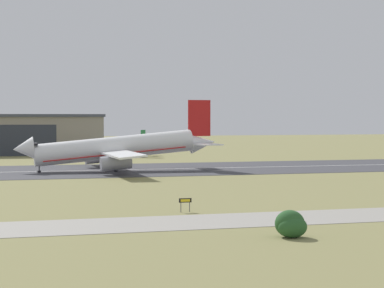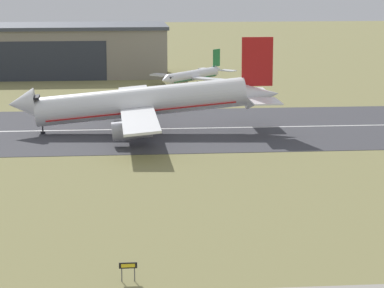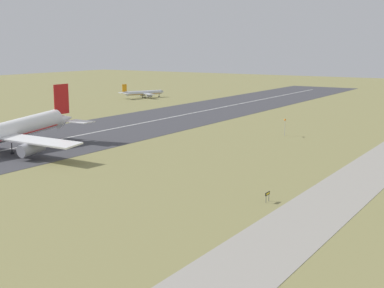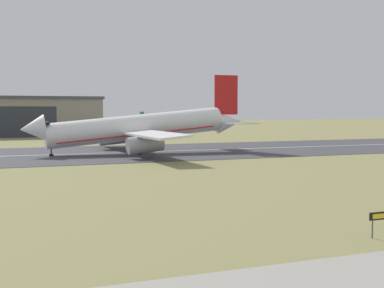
% 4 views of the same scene
% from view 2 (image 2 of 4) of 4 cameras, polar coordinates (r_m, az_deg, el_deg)
% --- Properties ---
extents(ground_plane, '(716.66, 716.66, 0.00)m').
position_cam_2_polar(ground_plane, '(109.73, 8.99, -4.17)').
color(ground_plane, olive).
extents(runway_strip, '(476.66, 43.85, 0.06)m').
position_cam_2_polar(runway_strip, '(163.72, 4.11, 1.05)').
color(runway_strip, '#3D3D42').
rests_on(runway_strip, ground_plane).
extents(runway_centreline, '(428.99, 0.70, 0.01)m').
position_cam_2_polar(runway_centreline, '(163.71, 4.11, 1.07)').
color(runway_centreline, silver).
rests_on(runway_centreline, runway_strip).
extents(hangar_building, '(77.78, 23.80, 13.36)m').
position_cam_2_polar(hangar_building, '(242.50, -10.88, 5.78)').
color(hangar_building, gray).
rests_on(hangar_building, ground_plane).
extents(airplane_landing, '(47.42, 51.62, 16.46)m').
position_cam_2_polar(airplane_landing, '(157.99, -3.08, 2.60)').
color(airplane_landing, white).
rests_on(airplane_landing, ground_plane).
extents(airplane_parked_centre, '(21.62, 22.37, 8.25)m').
position_cam_2_polar(airplane_parked_centre, '(217.43, 0.04, 4.30)').
color(airplane_parked_centre, white).
rests_on(airplane_parked_centre, ground_plane).
extents(runway_sign, '(1.69, 0.13, 1.83)m').
position_cam_2_polar(runway_sign, '(84.81, -4.03, -7.71)').
color(runway_sign, '#4C4C51').
rests_on(runway_sign, ground_plane).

